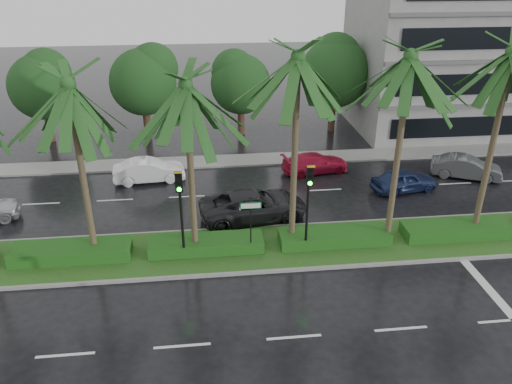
{
  "coord_description": "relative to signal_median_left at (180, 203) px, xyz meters",
  "views": [
    {
      "loc": [
        -2.91,
        -18.69,
        12.52
      ],
      "look_at": [
        -0.65,
        1.5,
        2.75
      ],
      "focal_mm": 35.0,
      "sensor_mm": 36.0,
      "label": 1
    }
  ],
  "objects": [
    {
      "name": "ground",
      "position": [
        4.0,
        -0.3,
        -3.0
      ],
      "size": [
        120.0,
        120.0,
        0.0
      ],
      "primitive_type": "plane",
      "color": "black",
      "rests_on": "ground"
    },
    {
      "name": "far_sidewalk",
      "position": [
        4.0,
        11.7,
        -2.94
      ],
      "size": [
        40.0,
        2.0,
        0.12
      ],
      "primitive_type": "cube",
      "color": "gray",
      "rests_on": "ground"
    },
    {
      "name": "median",
      "position": [
        4.0,
        0.7,
        -2.92
      ],
      "size": [
        36.0,
        4.0,
        0.15
      ],
      "color": "gray",
      "rests_on": "ground"
    },
    {
      "name": "hedge",
      "position": [
        4.0,
        0.7,
        -2.55
      ],
      "size": [
        35.2,
        1.4,
        0.6
      ],
      "color": "#173F12",
      "rests_on": "median"
    },
    {
      "name": "lane_markings",
      "position": [
        7.04,
        -0.73,
        -2.99
      ],
      "size": [
        34.0,
        13.06,
        0.01
      ],
      "color": "silver",
      "rests_on": "ground"
    },
    {
      "name": "palm_row",
      "position": [
        2.75,
        0.72,
        4.74
      ],
      "size": [
        26.3,
        4.2,
        9.49
      ],
      "color": "#463728",
      "rests_on": "median"
    },
    {
      "name": "signal_median_left",
      "position": [
        0.0,
        0.0,
        0.0
      ],
      "size": [
        0.34,
        0.42,
        4.36
      ],
      "color": "black",
      "rests_on": "median"
    },
    {
      "name": "signal_median_right",
      "position": [
        5.5,
        0.0,
        0.0
      ],
      "size": [
        0.34,
        0.42,
        4.36
      ],
      "color": "black",
      "rests_on": "median"
    },
    {
      "name": "street_sign",
      "position": [
        3.0,
        0.18,
        -0.87
      ],
      "size": [
        0.95,
        0.09,
        2.6
      ],
      "color": "black",
      "rests_on": "median"
    },
    {
      "name": "bg_trees",
      "position": [
        4.17,
        17.29,
        1.37
      ],
      "size": [
        32.54,
        5.1,
        7.36
      ],
      "color": "#3B271B",
      "rests_on": "ground"
    },
    {
      "name": "building",
      "position": [
        21.0,
        17.7,
        3.0
      ],
      "size": [
        16.0,
        10.0,
        12.0
      ],
      "primitive_type": "cube",
      "color": "slate",
      "rests_on": "ground"
    },
    {
      "name": "car_white",
      "position": [
        -2.25,
        9.14,
        -2.31
      ],
      "size": [
        1.88,
        4.33,
        1.39
      ],
      "primitive_type": "imported",
      "rotation": [
        0.0,
        0.0,
        1.67
      ],
      "color": "white",
      "rests_on": "ground"
    },
    {
      "name": "car_darkgrey",
      "position": [
        3.5,
        3.71,
        -2.23
      ],
      "size": [
        3.41,
        5.86,
        1.54
      ],
      "primitive_type": "imported",
      "rotation": [
        0.0,
        0.0,
        1.73
      ],
      "color": "#242427",
      "rests_on": "ground"
    },
    {
      "name": "car_red",
      "position": [
        8.0,
        9.4,
        -2.39
      ],
      "size": [
        2.38,
        4.44,
        1.22
      ],
      "primitive_type": "imported",
      "rotation": [
        0.0,
        0.0,
        1.73
      ],
      "color": "#A2112D",
      "rests_on": "ground"
    },
    {
      "name": "car_blue",
      "position": [
        12.5,
        6.12,
        -2.35
      ],
      "size": [
        2.18,
        4.02,
        1.3
      ],
      "primitive_type": "imported",
      "rotation": [
        0.0,
        0.0,
        1.75
      ],
      "color": "navy",
      "rests_on": "ground"
    },
    {
      "name": "car_grey",
      "position": [
        17.0,
        7.53,
        -2.33
      ],
      "size": [
        3.0,
        4.31,
        1.35
      ],
      "primitive_type": "imported",
      "rotation": [
        0.0,
        0.0,
        1.14
      ],
      "color": "#505355",
      "rests_on": "ground"
    }
  ]
}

